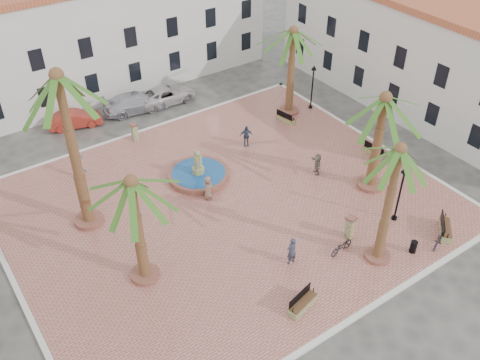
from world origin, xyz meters
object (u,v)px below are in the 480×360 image
Objects in this scene: fountain at (198,174)px; palm_sw at (133,195)px; bench_se at (445,229)px; bench_ne at (286,119)px; lamppost_e at (313,79)px; palm_ne at (293,41)px; bench_s at (303,304)px; bicycle_a at (341,246)px; bench_e at (375,152)px; pedestrian_east at (317,164)px; palm_s at (398,162)px; pedestrian_fountain_a at (208,188)px; palm_e at (383,111)px; pedestrian_fountain_b at (246,136)px; bicycle_b at (439,239)px; car_silver at (136,102)px; cyclist_b at (380,244)px; lamppost_s at (402,185)px; car_white at (166,95)px; car_red at (75,119)px; bollard_e at (399,153)px; bollard_se at (350,227)px; cyclist_a at (292,251)px; bollard_n at (134,132)px; palm_nw at (60,93)px; pedestrian_north at (80,166)px.

fountain is 10.64m from palm_sw.
bench_se is 15.40m from bench_ne.
palm_sw is 1.81× the size of lamppost_e.
bench_ne is (-1.13, -1.02, -5.71)m from palm_ne.
fountain is at bearing 40.61° from palm_sw.
bench_s reaches higher than bicycle_a.
bench_e is 4.93m from pedestrian_east.
palm_s is 4.64× the size of pedestrian_fountain_a.
palm_e is 10.59m from pedestrian_fountain_b.
pedestrian_fountain_b is (1.94, 12.03, 0.38)m from bicycle_a.
bench_ne is at bearing -170.20° from lamppost_e.
pedestrian_fountain_a is 7.69m from pedestrian_east.
bench_s is 1.19× the size of bicycle_b.
palm_sw is 19.13m from car_silver.
bench_s is 5.97m from cyclist_b.
lamppost_s is 21.62m from car_white.
palm_sw is 19.18m from bench_ne.
lamppost_s is at bearing 178.55° from cyclist_b.
bench_se is at bearing -101.94° from lamppost_e.
lamppost_e is at bearing -116.66° from car_silver.
lamppost_e reaches higher than car_red.
bench_ne is (0.34, 15.40, -0.05)m from bench_se.
bench_e is at bearing 39.16° from palm_e.
bench_se is 1.12× the size of pedestrian_fountain_b.
cyclist_b is at bearing 150.01° from bench_ne.
bollard_e is (3.30, 6.59, 0.47)m from bench_se.
bench_e is (7.34, 7.26, -6.24)m from palm_s.
bollard_e is at bearing -52.44° from bicycle_b.
bollard_se is at bearing -163.23° from car_silver.
bench_e is 22.68m from car_red.
palm_ne is at bearing -119.65° from car_silver.
lamppost_s is at bearing -16.95° from palm_sw.
bollard_n is at bearing -87.91° from cyclist_a.
bicycle_a is at bearing 40.51° from bicycle_b.
car_white is at bearing -144.04° from pedestrian_east.
cyclist_b is 0.40× the size of car_red.
lamppost_e is 2.25× the size of bicycle_a.
palm_sw reaches higher than bollard_se.
palm_nw is at bearing 162.57° from bollard_e.
bicycle_b is at bearing -98.52° from palm_e.
cyclist_a is 0.99× the size of pedestrian_north.
bicycle_b reaches higher than bench_e.
palm_nw is 2.71× the size of lamppost_e.
fountain is 5.09m from pedestrian_fountain_b.
cyclist_a is 5.01m from cyclist_b.
bench_s is 1.08× the size of cyclist_a.
car_white is (7.62, -0.58, 0.04)m from car_red.
bench_ne is 7.08m from pedestrian_east.
bench_e is at bearing -164.00° from cyclist_b.
bench_e is 1.24× the size of bollard_e.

